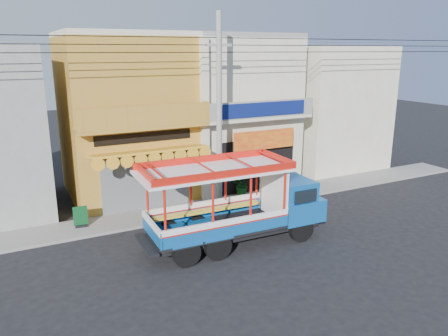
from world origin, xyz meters
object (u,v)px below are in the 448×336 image
at_px(green_sign, 81,218).
at_px(potted_plant_a, 241,185).
at_px(potted_plant_c, 287,181).
at_px(potted_plant_b, 296,180).
at_px(utility_pole, 222,105).
at_px(songthaew_truck, 247,202).

distance_m(green_sign, potted_plant_a, 8.19).
bearing_deg(potted_plant_c, potted_plant_b, 97.05).
distance_m(utility_pole, green_sign, 7.83).
bearing_deg(potted_plant_b, green_sign, 27.52).
bearing_deg(potted_plant_c, green_sign, -86.86).
height_order(green_sign, potted_plant_a, potted_plant_a).
bearing_deg(green_sign, utility_pole, -6.90).
height_order(songthaew_truck, potted_plant_b, songthaew_truck).
relative_size(utility_pole, potted_plant_a, 26.52).
bearing_deg(potted_plant_a, utility_pole, 174.26).
relative_size(potted_plant_a, potted_plant_b, 1.17).
relative_size(utility_pole, potted_plant_c, 28.86).
bearing_deg(potted_plant_b, potted_plant_c, 31.20).
xyz_separation_m(green_sign, potted_plant_c, (10.70, 0.20, 0.10)).
bearing_deg(songthaew_truck, utility_pole, 79.31).
bearing_deg(potted_plant_c, utility_pole, -75.40).
height_order(songthaew_truck, potted_plant_c, songthaew_truck).
height_order(green_sign, potted_plant_b, green_sign).
bearing_deg(green_sign, potted_plant_b, 1.28).
distance_m(songthaew_truck, green_sign, 7.18).
height_order(utility_pole, green_sign, utility_pole).
bearing_deg(songthaew_truck, potted_plant_a, 63.00).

